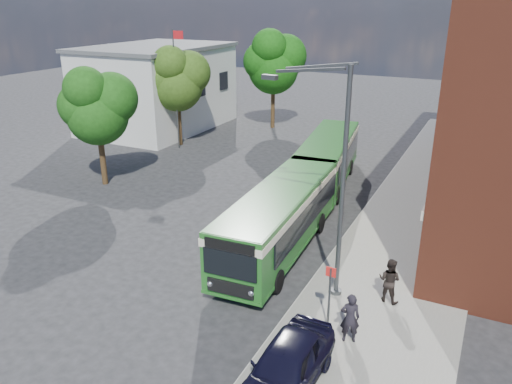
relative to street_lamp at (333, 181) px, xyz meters
The scene contains 15 objects.
ground 7.10m from the street_lamp, 157.54° to the left, with size 120.00×120.00×0.00m, color #262628.
pavement 11.27m from the street_lamp, 77.80° to the left, with size 6.00×48.00×0.15m, color gray.
kerb_line 11.12m from the street_lamp, 95.07° to the left, with size 0.12×48.00×0.01m, color beige.
white_building 30.38m from the street_lamp, 138.79° to the left, with size 9.40×13.40×7.30m.
flagpole 22.89m from the street_lamp, 139.05° to the left, with size 0.95×0.10×9.00m.
street_lamp is the anchor object (origin of this frame).
bus_stop_sign 4.02m from the street_lamp, 70.87° to the right, with size 0.35×0.08×2.52m.
bus_front 5.13m from the street_lamp, 140.09° to the left, with size 3.15×10.98×3.02m.
bus_rear 13.29m from the street_lamp, 108.79° to the left, with size 4.02×10.42×3.02m.
parked_car 6.86m from the street_lamp, 83.87° to the right, with size 1.82×4.51×1.54m, color black.
pedestrian_a 4.86m from the street_lamp, 58.10° to the right, with size 0.66×0.44×1.82m, color black.
pedestrian_b 4.42m from the street_lamp, ahead, with size 0.87×0.68×1.79m, color black.
tree_left 17.83m from the street_lamp, 160.46° to the left, with size 4.41×4.19×7.44m.
tree_mid 23.79m from the street_lamp, 138.28° to the left, with size 4.65×4.42×7.85m.
tree_right 27.88m from the street_lamp, 118.78° to the left, with size 5.20×4.94×8.78m.
Camera 1 is at (9.85, -18.62, 10.99)m, focal length 35.00 mm.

